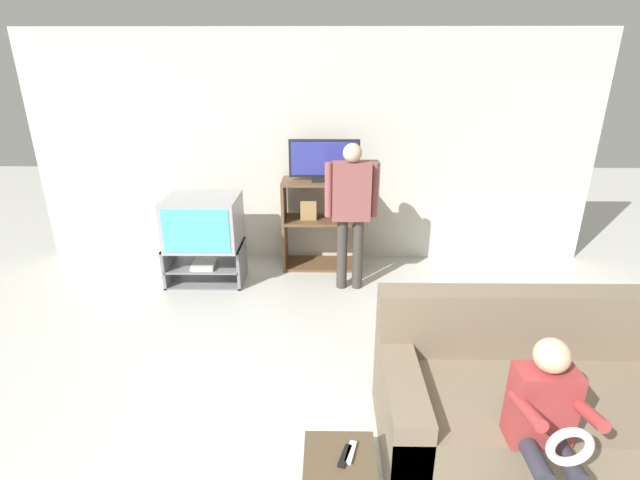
% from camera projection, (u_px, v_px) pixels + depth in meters
% --- Properties ---
extents(wall_back, '(6.40, 0.06, 2.60)m').
position_uv_depth(wall_back, '(314.00, 151.00, 5.29)').
color(wall_back, beige).
rests_on(wall_back, ground_plane).
extents(tv_stand, '(0.82, 0.47, 0.43)m').
position_uv_depth(tv_stand, '(206.00, 263.00, 5.03)').
color(tv_stand, slate).
rests_on(tv_stand, ground_plane).
extents(television_main, '(0.75, 0.63, 0.53)m').
position_uv_depth(television_main, '(203.00, 221.00, 4.85)').
color(television_main, '#9E9EA3').
rests_on(television_main, tv_stand).
extents(media_shelf, '(0.91, 0.42, 1.03)m').
position_uv_depth(media_shelf, '(322.00, 223.00, 5.31)').
color(media_shelf, brown).
rests_on(media_shelf, ground_plane).
extents(television_flat, '(0.77, 0.20, 0.45)m').
position_uv_depth(television_flat, '(324.00, 161.00, 5.03)').
color(television_flat, black).
rests_on(television_flat, media_shelf).
extents(snack_table, '(0.37, 0.37, 0.38)m').
position_uv_depth(snack_table, '(340.00, 467.00, 2.38)').
color(snack_table, brown).
rests_on(snack_table, ground_plane).
extents(remote_control_black, '(0.08, 0.15, 0.02)m').
position_uv_depth(remote_control_black, '(345.00, 456.00, 2.36)').
color(remote_control_black, black).
rests_on(remote_control_black, snack_table).
extents(remote_control_white, '(0.07, 0.15, 0.02)m').
position_uv_depth(remote_control_white, '(351.00, 452.00, 2.38)').
color(remote_control_white, silver).
rests_on(remote_control_white, snack_table).
extents(couch, '(1.99, 0.93, 0.91)m').
position_uv_depth(couch, '(541.00, 402.00, 2.86)').
color(couch, '#756651').
rests_on(couch, ground_plane).
extents(person_standing_adult, '(0.53, 0.20, 1.53)m').
position_uv_depth(person_standing_adult, '(351.00, 204.00, 4.64)').
color(person_standing_adult, '#3D3833').
rests_on(person_standing_adult, ground_plane).
extents(person_seated_child, '(0.33, 0.43, 1.05)m').
position_uv_depth(person_seated_child, '(547.00, 424.00, 2.24)').
color(person_seated_child, '#2D2D38').
rests_on(person_seated_child, ground_plane).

